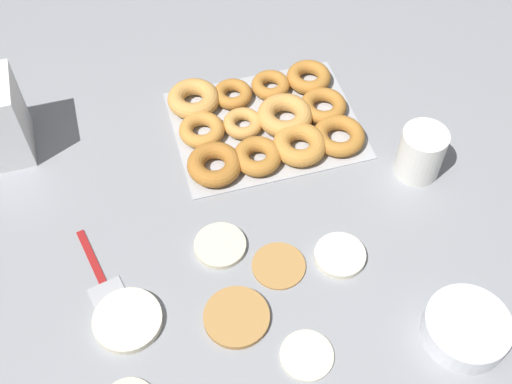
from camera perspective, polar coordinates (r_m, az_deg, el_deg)
name	(u,v)px	position (r m, az deg, el deg)	size (l,w,h in m)	color
ground_plane	(226,242)	(1.19, -2.66, -4.50)	(3.00, 3.00, 0.00)	gray
pancake_0	(340,255)	(1.18, 7.47, -5.62)	(0.09, 0.09, 0.01)	silver
pancake_1	(128,320)	(1.13, -11.34, -11.12)	(0.12, 0.12, 0.01)	beige
pancake_2	(279,265)	(1.16, 2.03, -6.51)	(0.10, 0.10, 0.01)	#B27F42
pancake_4	(237,317)	(1.11, -1.74, -11.05)	(0.11, 0.11, 0.01)	#B27F42
pancake_5	(220,246)	(1.18, -3.21, -4.78)	(0.10, 0.10, 0.01)	beige
pancake_6	(307,355)	(1.09, 4.54, -14.22)	(0.09, 0.09, 0.01)	beige
donut_tray	(265,122)	(1.35, 0.83, 6.27)	(0.39, 0.30, 0.04)	#ADAFB5
batter_bowl	(466,328)	(1.14, 18.16, -11.45)	(0.14, 0.14, 0.05)	white
paper_cup	(421,153)	(1.29, 14.44, 3.40)	(0.09, 0.09, 0.11)	white
spatula	(108,294)	(1.17, -13.02, -8.83)	(0.09, 0.23, 0.01)	maroon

